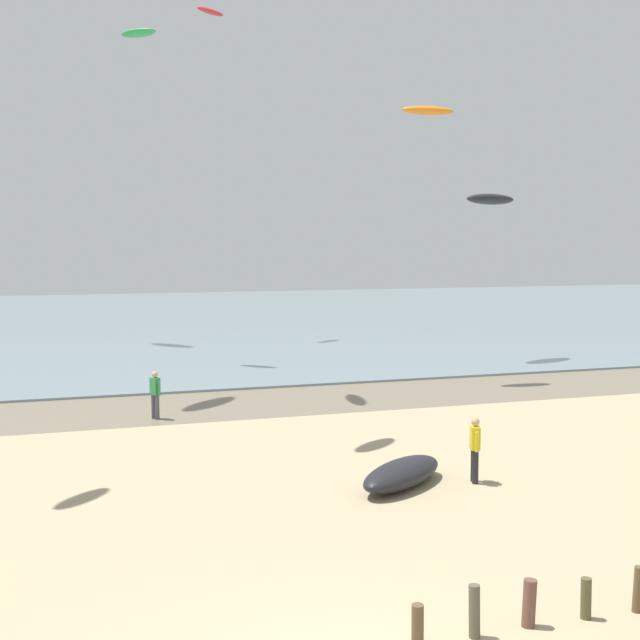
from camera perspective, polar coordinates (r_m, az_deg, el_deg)
name	(u,v)px	position (r m, az deg, el deg)	size (l,w,h in m)	color
wet_sand_strip	(163,408)	(32.10, -10.68, -5.96)	(120.00, 5.91, 0.01)	#7A6D59
sea	(101,320)	(69.58, -14.78, 0.00)	(160.00, 70.00, 0.10)	gray
person_nearest_camera	(475,448)	(22.18, 10.55, -8.59)	(0.32, 0.55, 1.71)	#232328
person_left_flank	(155,393)	(30.08, -11.21, -4.95)	(0.36, 0.52, 1.71)	#4C4C56
grounded_kite	(402,474)	(21.73, 5.63, -10.42)	(3.32, 1.20, 0.66)	black
kite_aloft_0	(210,11)	(55.98, -7.52, 20.20)	(2.23, 0.71, 0.36)	red
kite_aloft_2	(491,199)	(44.76, 11.59, 8.10)	(3.42, 1.10, 0.55)	black
kite_aloft_9	(428,110)	(37.91, 7.38, 14.03)	(2.43, 0.78, 0.39)	orange
kite_aloft_11	(138,33)	(44.64, -12.32, 18.64)	(2.07, 0.66, 0.33)	green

